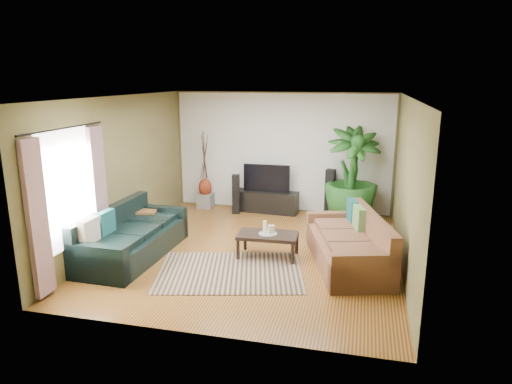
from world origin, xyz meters
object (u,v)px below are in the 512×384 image
(television, at_px, (267,178))
(vase, at_px, (205,187))
(speaker_left, at_px, (236,194))
(pedestal, at_px, (206,201))
(sofa_right, at_px, (347,240))
(coffee_table, at_px, (268,245))
(tv_stand, at_px, (266,202))
(side_table, at_px, (144,223))
(potted_plant, at_px, (351,176))
(speaker_right, at_px, (330,193))
(sofa_left, at_px, (133,233))

(television, xyz_separation_m, vase, (-1.48, 0.00, -0.30))
(speaker_left, bearing_deg, television, 12.13)
(pedestal, height_order, vase, vase)
(sofa_right, distance_m, coffee_table, 1.36)
(tv_stand, xyz_separation_m, side_table, (-1.95, -2.20, 0.04))
(sofa_right, bearing_deg, television, -160.34)
(sofa_right, distance_m, potted_plant, 2.46)
(tv_stand, bearing_deg, speaker_right, 4.07)
(sofa_right, height_order, side_table, sofa_right)
(sofa_left, bearing_deg, coffee_table, -75.77)
(side_table, bearing_deg, potted_plant, 26.39)
(potted_plant, height_order, side_table, potted_plant)
(speaker_right, bearing_deg, vase, -169.40)
(side_table, bearing_deg, coffee_table, -10.08)
(sofa_left, relative_size, side_table, 4.19)
(vase, bearing_deg, pedestal, 0.00)
(sofa_left, distance_m, coffee_table, 2.33)
(sofa_left, height_order, speaker_right, speaker_right)
(coffee_table, xyz_separation_m, vase, (-2.08, 2.65, 0.29))
(pedestal, xyz_separation_m, side_table, (-0.47, -2.20, 0.11))
(pedestal, bearing_deg, tv_stand, 0.00)
(coffee_table, height_order, television, television)
(television, distance_m, speaker_right, 1.46)
(television, xyz_separation_m, side_table, (-1.95, -2.20, -0.51))
(tv_stand, distance_m, side_table, 2.94)
(side_table, bearing_deg, tv_stand, 48.49)
(sofa_right, relative_size, vase, 5.11)
(vase, bearing_deg, coffee_table, -51.96)
(sofa_left, relative_size, sofa_right, 1.06)
(pedestal, height_order, side_table, side_table)
(speaker_right, bearing_deg, side_table, -136.36)
(speaker_right, relative_size, side_table, 1.89)
(tv_stand, relative_size, television, 1.36)
(speaker_left, height_order, potted_plant, potted_plant)
(sofa_right, xyz_separation_m, speaker_left, (-2.58, 2.41, 0.02))
(pedestal, xyz_separation_m, vase, (0.00, 0.00, 0.32))
(side_table, bearing_deg, speaker_right, 33.04)
(potted_plant, bearing_deg, side_table, -153.61)
(potted_plant, bearing_deg, vase, 174.96)
(side_table, bearing_deg, speaker_left, 56.05)
(sofa_left, distance_m, sofa_right, 3.63)
(sofa_left, height_order, television, television)
(sofa_right, bearing_deg, speaker_right, 174.39)
(tv_stand, height_order, speaker_right, speaker_right)
(television, height_order, speaker_left, television)
(television, bearing_deg, vase, 180.00)
(speaker_left, distance_m, vase, 0.88)
(sofa_right, relative_size, pedestal, 6.54)
(speaker_left, distance_m, speaker_right, 2.11)
(pedestal, distance_m, side_table, 2.25)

